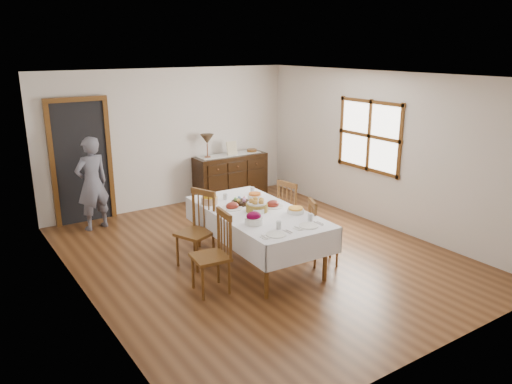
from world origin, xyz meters
TOP-DOWN VIEW (x-y plane):
  - ground at (0.00, 0.00)m, footprint 6.00×6.00m
  - room_shell at (-0.15, 0.42)m, footprint 5.02×6.02m
  - dining_table at (-0.18, -0.19)m, footprint 1.25×2.32m
  - chair_left_near at (-1.10, -0.60)m, footprint 0.48×0.48m
  - chair_left_far at (-0.89, 0.24)m, footprint 0.57×0.57m
  - chair_right_near at (0.55, -0.71)m, footprint 0.52×0.52m
  - chair_right_far at (0.75, 0.19)m, footprint 0.48×0.48m
  - sideboard at (1.14, 2.72)m, footprint 1.48×0.54m
  - person at (-1.68, 2.48)m, footprint 0.59×0.45m
  - bread_basket at (-0.20, -0.22)m, footprint 0.30×0.30m
  - egg_basket at (-0.22, 0.17)m, footprint 0.26×0.26m
  - ham_platter_a at (-0.42, 0.08)m, footprint 0.29×0.29m
  - ham_platter_b at (0.11, -0.17)m, footprint 0.30×0.30m
  - beet_bowl at (-0.51, -0.61)m, footprint 0.23×0.23m
  - carrot_bowl at (0.10, 0.29)m, footprint 0.21×0.21m
  - pineapple_bowl at (-0.57, 0.46)m, footprint 0.24×0.24m
  - casserole_dish at (0.21, -0.57)m, footprint 0.23×0.23m
  - butter_dish at (-0.25, -0.32)m, footprint 0.14×0.10m
  - setting_left at (-0.46, -1.04)m, footprint 0.42×0.31m
  - setting_right at (0.06, -1.03)m, footprint 0.42×0.31m
  - glass_far_a at (-0.28, 0.50)m, footprint 0.06×0.06m
  - glass_far_b at (0.22, 0.53)m, footprint 0.07×0.07m
  - runner at (1.14, 2.75)m, footprint 1.30×0.35m
  - table_lamp at (0.64, 2.75)m, footprint 0.26×0.26m
  - picture_frame at (1.16, 2.69)m, footprint 0.22×0.08m
  - deco_bowl at (1.66, 2.73)m, footprint 0.20×0.20m

SIDE VIEW (x-z plane):
  - ground at x=0.00m, z-range 0.00..0.00m
  - sideboard at x=1.14m, z-range 0.00..0.89m
  - chair_right_near at x=0.55m, z-range 0.01..0.95m
  - chair_right_far at x=0.75m, z-range 0.01..1.00m
  - chair_left_near at x=-1.10m, z-range 0.01..1.04m
  - chair_left_far at x=-0.89m, z-range 0.01..1.07m
  - dining_table at x=-0.18m, z-range 0.30..1.08m
  - setting_left at x=-0.46m, z-range 0.75..0.85m
  - setting_right at x=0.06m, z-range 0.75..0.85m
  - ham_platter_b at x=0.11m, z-range 0.75..0.87m
  - ham_platter_a at x=-0.42m, z-range 0.75..0.87m
  - butter_dish at x=-0.25m, z-range 0.78..0.85m
  - egg_basket at x=-0.22m, z-range 0.76..0.87m
  - casserole_dish at x=0.21m, z-range 0.78..0.86m
  - carrot_bowl at x=0.10m, z-range 0.78..0.87m
  - glass_far_a at x=-0.28m, z-range 0.78..0.87m
  - glass_far_b at x=0.22m, z-range 0.78..0.89m
  - person at x=-1.68m, z-range 0.00..1.69m
  - pineapple_bowl at x=-0.57m, z-range 0.78..0.91m
  - beet_bowl at x=-0.51m, z-range 0.77..0.93m
  - bread_basket at x=-0.20m, z-range 0.76..0.95m
  - runner at x=1.14m, z-range 0.89..0.90m
  - deco_bowl at x=1.66m, z-range 0.89..0.95m
  - picture_frame at x=1.16m, z-range 0.89..1.17m
  - table_lamp at x=0.64m, z-range 1.02..1.48m
  - room_shell at x=-0.15m, z-range 0.32..2.97m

